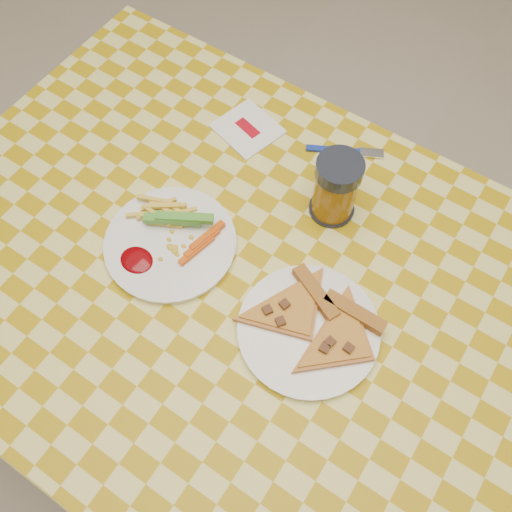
% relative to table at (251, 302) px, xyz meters
% --- Properties ---
extents(ground, '(8.00, 8.00, 0.00)m').
position_rel_table_xyz_m(ground, '(0.00, 0.00, -0.68)').
color(ground, beige).
rests_on(ground, ground).
extents(table, '(1.28, 0.88, 0.76)m').
position_rel_table_xyz_m(table, '(0.00, 0.00, 0.00)').
color(table, silver).
rests_on(table, ground).
extents(plate_left, '(0.26, 0.26, 0.01)m').
position_rel_table_xyz_m(plate_left, '(-0.16, -0.01, 0.08)').
color(plate_left, white).
rests_on(plate_left, table).
extents(plate_right, '(0.25, 0.25, 0.01)m').
position_rel_table_xyz_m(plate_right, '(0.13, -0.02, 0.08)').
color(plate_right, white).
rests_on(plate_right, table).
extents(fries_veggies, '(0.18, 0.17, 0.04)m').
position_rel_table_xyz_m(fries_veggies, '(-0.17, 0.00, 0.10)').
color(fries_veggies, '#E5BF49').
rests_on(fries_veggies, plate_left).
extents(pizza_slices, '(0.26, 0.25, 0.02)m').
position_rel_table_xyz_m(pizza_slices, '(0.13, -0.00, 0.09)').
color(pizza_slices, '#C4803C').
rests_on(pizza_slices, plate_right).
extents(drink_glass, '(0.08, 0.08, 0.14)m').
position_rel_table_xyz_m(drink_glass, '(0.04, 0.21, 0.14)').
color(drink_glass, black).
rests_on(drink_glass, table).
extents(napkin, '(0.14, 0.14, 0.01)m').
position_rel_table_xyz_m(napkin, '(-0.20, 0.28, 0.08)').
color(napkin, white).
rests_on(napkin, table).
extents(fork, '(0.14, 0.09, 0.01)m').
position_rel_table_xyz_m(fork, '(-0.00, 0.34, 0.08)').
color(fork, '#162C97').
rests_on(fork, table).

